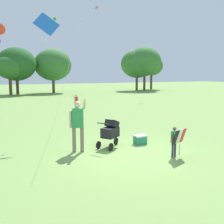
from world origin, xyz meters
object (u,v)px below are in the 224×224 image
object	(u,v)px
kite_adult_black	(47,27)
cooler_box	(140,140)
stroller	(110,131)
person_adult_flyer	(78,122)
child_with_butterfly_kite	(175,139)
person_sitting_far	(76,101)

from	to	relation	value
kite_adult_black	cooler_box	bearing A→B (deg)	-45.30
stroller	person_adult_flyer	bearing A→B (deg)	-176.51
child_with_butterfly_kite	person_adult_flyer	bearing A→B (deg)	144.70
stroller	cooler_box	distance (m)	1.29
person_adult_flyer	stroller	world-z (taller)	person_adult_flyer
kite_adult_black	person_sitting_far	xyz separation A→B (m)	(3.39, 7.12, -3.87)
kite_adult_black	cooler_box	size ratio (longest dim) A/B	11.56
stroller	person_sitting_far	bearing A→B (deg)	79.66
child_with_butterfly_kite	person_sitting_far	distance (m)	11.84
child_with_butterfly_kite	person_sitting_far	bearing A→B (deg)	88.02
person_adult_flyer	stroller	bearing A→B (deg)	3.49
child_with_butterfly_kite	person_adult_flyer	xyz separation A→B (m)	(-2.65, 1.87, 0.45)
child_with_butterfly_kite	stroller	bearing A→B (deg)	125.57
person_adult_flyer	person_sitting_far	distance (m)	10.43
kite_adult_black	person_sitting_far	world-z (taller)	kite_adult_black
person_adult_flyer	stroller	xyz separation A→B (m)	(1.25, 0.08, -0.45)
child_with_butterfly_kite	person_adult_flyer	distance (m)	3.28
stroller	person_sitting_far	xyz separation A→B (m)	(1.80, 9.88, 0.08)
child_with_butterfly_kite	stroller	xyz separation A→B (m)	(-1.40, 1.95, -0.00)
person_adult_flyer	stroller	size ratio (longest dim) A/B	1.73
person_adult_flyer	kite_adult_black	distance (m)	4.52
kite_adult_black	person_sitting_far	size ratio (longest dim) A/B	4.48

